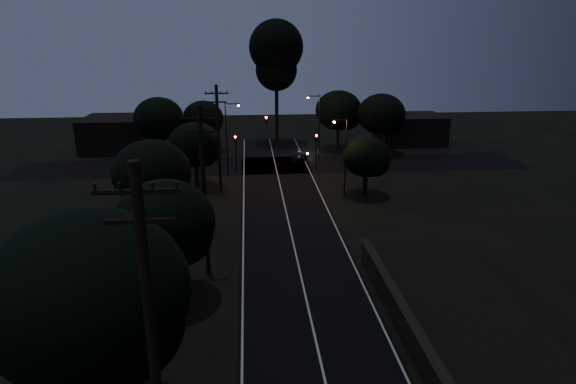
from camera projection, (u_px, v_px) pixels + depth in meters
road_surface at (282, 194)px, 47.33m from camera, size 60.00×70.00×0.03m
retaining_wall at (503, 376)px, 21.14m from camera, size 6.93×26.00×1.60m
utility_pole_near at (154, 358)px, 13.55m from camera, size 2.20×0.30×12.00m
utility_pole_mid at (204, 190)px, 29.80m from camera, size 2.20×0.30×11.00m
utility_pole_far at (219, 138)px, 45.97m from camera, size 2.20×0.30×10.50m
tree_left_a at (95, 300)px, 17.07m from camera, size 7.28×7.28×9.20m
tree_left_b at (168, 225)px, 27.02m from camera, size 5.73×5.73×7.28m
tree_left_c at (155, 175)px, 36.25m from camera, size 5.92×5.92×7.48m
tree_left_d at (197, 146)px, 47.94m from camera, size 5.26×5.26×6.68m
tree_far_nw at (205, 119)px, 63.04m from camera, size 5.31×5.31×6.72m
tree_far_w at (160, 120)px, 58.63m from camera, size 6.06×6.06×7.73m
tree_far_ne at (340, 112)px, 64.23m from camera, size 6.23×6.23×7.88m
tree_far_e at (383, 115)px, 61.81m from camera, size 6.11×6.11×7.76m
tree_right_a at (368, 158)px, 45.67m from camera, size 4.55×4.55×5.78m
tall_pine at (276, 55)px, 66.18m from camera, size 7.48×7.48×16.99m
building_left at (123, 133)px, 64.81m from camera, size 10.00×8.00×4.40m
building_right at (410, 129)px, 69.02m from camera, size 9.00×7.00×4.00m
signal_left at (236, 146)px, 54.47m from camera, size 0.28×0.35×4.10m
signal_right at (316, 145)px, 55.21m from camera, size 0.28×0.35×4.10m
signal_mast at (250, 133)px, 54.14m from camera, size 3.70×0.35×6.25m
streetlight_a at (228, 134)px, 51.97m from camera, size 1.66×0.26×8.00m
streetlight_b at (318, 123)px, 58.50m from camera, size 1.66×0.26×8.00m
streetlight_c at (344, 152)px, 45.38m from camera, size 1.46×0.26×7.50m
car at (299, 157)px, 59.04m from camera, size 2.69×3.98×1.26m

